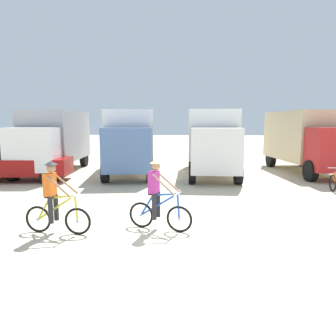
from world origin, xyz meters
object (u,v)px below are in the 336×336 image
Objects in this scene: box_truck_grey_hauler at (54,138)px; box_truck_white_box at (212,139)px; box_truck_avon_van at (130,139)px; cyclist_orange_shirt at (54,200)px; box_truck_tan_camper at (306,138)px; sedan_parked at (24,162)px; cyclist_cowboy_hat at (158,197)px.

box_truck_grey_hauler is 8.59m from box_truck_white_box.
cyclist_orange_shirt is at bearing -89.96° from box_truck_avon_van.
box_truck_white_box is (4.35, -0.03, 0.00)m from box_truck_avon_van.
box_truck_grey_hauler is 1.02× the size of box_truck_white_box.
box_truck_grey_hauler is at bearing -175.63° from box_truck_tan_camper.
sedan_parked is 2.41× the size of cyclist_cowboy_hat.
box_truck_tan_camper is 14.53m from sedan_parked.
box_truck_tan_camper is (5.17, 1.08, 0.00)m from box_truck_white_box.
box_truck_grey_hauler is 11.28m from cyclist_cowboy_hat.
cyclist_orange_shirt is (0.01, -9.48, -1.03)m from box_truck_avon_van.
box_truck_white_box is 0.97× the size of box_truck_tan_camper.
box_truck_tan_camper is at bearing 15.24° from sedan_parked.
cyclist_orange_shirt and cyclist_cowboy_hat have the same top height.
sedan_parked is 2.41× the size of cyclist_orange_shirt.
box_truck_avon_van is at bearing 90.04° from cyclist_orange_shirt.
box_truck_avon_van is 3.85× the size of cyclist_orange_shirt.
cyclist_cowboy_hat is at bearing -124.94° from box_truck_tan_camper.
sedan_parked is at bearing -148.30° from box_truck_avon_van.
box_truck_grey_hauler is 13.80m from box_truck_tan_camper.
cyclist_orange_shirt is (4.48, -6.72, -0.04)m from sedan_parked.
box_truck_avon_van is 3.85× the size of cyclist_cowboy_hat.
cyclist_cowboy_hat is at bearing -41.82° from sedan_parked.
box_truck_tan_camper is 3.84× the size of cyclist_cowboy_hat.
box_truck_white_box is 10.45m from cyclist_orange_shirt.
cyclist_cowboy_hat is (-7.02, -10.05, -1.03)m from box_truck_tan_camper.
box_truck_white_box is 9.21m from cyclist_cowboy_hat.
cyclist_cowboy_hat is at bearing -53.17° from box_truck_grey_hauler.
box_truck_avon_van is 9.54m from cyclist_orange_shirt.
box_truck_grey_hauler and box_truck_avon_van have the same top height.
box_truck_avon_van is 9.57m from box_truck_tan_camper.
box_truck_grey_hauler and box_truck_tan_camper have the same top height.
box_truck_avon_van is at bearing -173.71° from box_truck_tan_camper.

